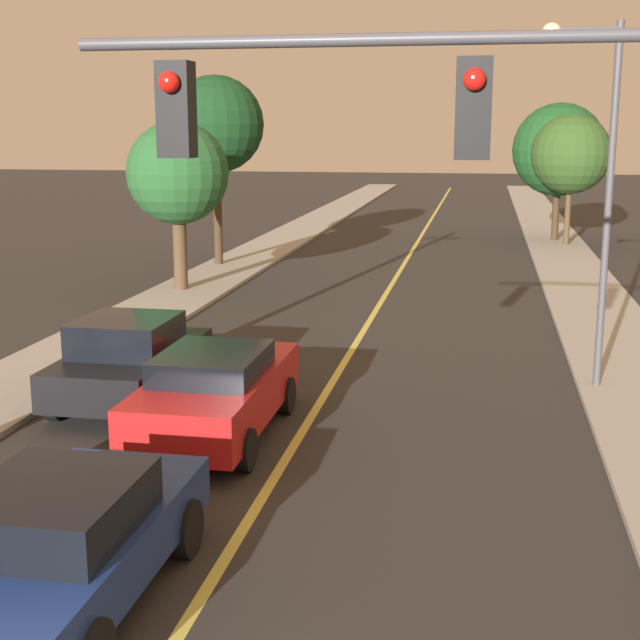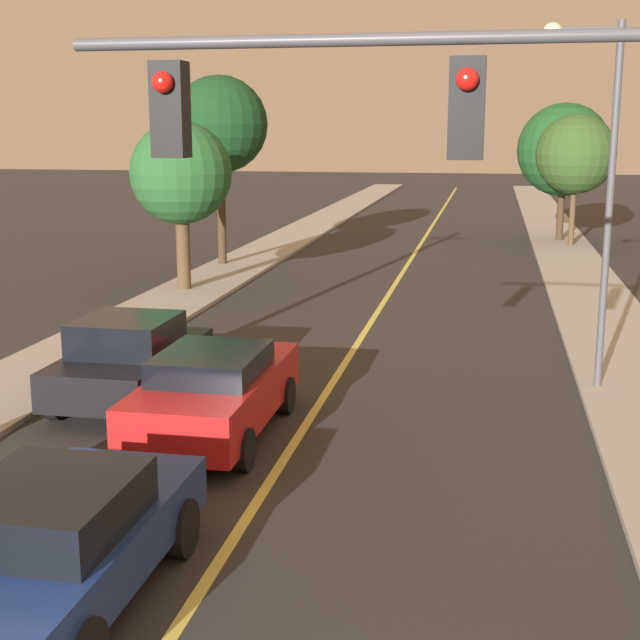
{
  "view_description": "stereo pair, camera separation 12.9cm",
  "coord_description": "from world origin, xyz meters",
  "px_view_note": "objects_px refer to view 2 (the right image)",
  "views": [
    {
      "loc": [
        2.89,
        -4.56,
        5.06
      ],
      "look_at": [
        0.0,
        11.21,
        1.6
      ],
      "focal_mm": 50.0,
      "sensor_mm": 36.0,
      "label": 1
    },
    {
      "loc": [
        3.02,
        -4.54,
        5.06
      ],
      "look_at": [
        0.0,
        11.21,
        1.6
      ],
      "focal_mm": 50.0,
      "sensor_mm": 36.0,
      "label": 2
    }
  ],
  "objects_px": {
    "tree_right_far": "(564,150)",
    "streetlamp_right": "(594,159)",
    "tree_left_far": "(181,174)",
    "tree_right_near": "(576,154)",
    "car_outer_lane_second": "(131,360)",
    "tree_left_near": "(219,125)",
    "car_near_lane_front": "(58,541)",
    "traffic_signal_mast": "(507,195)",
    "car_near_lane_second": "(215,391)"
  },
  "relations": [
    {
      "from": "car_outer_lane_second",
      "to": "tree_left_near",
      "type": "height_order",
      "value": "tree_left_near"
    },
    {
      "from": "car_outer_lane_second",
      "to": "streetlamp_right",
      "type": "relative_size",
      "value": 0.59
    },
    {
      "from": "traffic_signal_mast",
      "to": "tree_right_far",
      "type": "relative_size",
      "value": 1.04
    },
    {
      "from": "car_near_lane_second",
      "to": "tree_right_far",
      "type": "bearing_deg",
      "value": 74.99
    },
    {
      "from": "streetlamp_right",
      "to": "tree_right_far",
      "type": "distance_m",
      "value": 23.89
    },
    {
      "from": "tree_left_near",
      "to": "tree_right_near",
      "type": "xyz_separation_m",
      "value": [
        13.22,
        8.04,
        -1.19
      ]
    },
    {
      "from": "tree_left_far",
      "to": "car_near_lane_second",
      "type": "bearing_deg",
      "value": -68.47
    },
    {
      "from": "tree_right_near",
      "to": "car_near_lane_front",
      "type": "bearing_deg",
      "value": -103.87
    },
    {
      "from": "traffic_signal_mast",
      "to": "tree_right_far",
      "type": "xyz_separation_m",
      "value": [
        2.94,
        33.1,
        -0.35
      ]
    },
    {
      "from": "streetlamp_right",
      "to": "tree_left_near",
      "type": "height_order",
      "value": "streetlamp_right"
    },
    {
      "from": "tree_left_far",
      "to": "tree_right_far",
      "type": "height_order",
      "value": "tree_right_far"
    },
    {
      "from": "streetlamp_right",
      "to": "tree_right_far",
      "type": "xyz_separation_m",
      "value": [
        1.22,
        23.86,
        -0.39
      ]
    },
    {
      "from": "car_near_lane_second",
      "to": "tree_right_near",
      "type": "height_order",
      "value": "tree_right_near"
    },
    {
      "from": "car_near_lane_front",
      "to": "car_near_lane_second",
      "type": "distance_m",
      "value": 5.55
    },
    {
      "from": "tree_left_near",
      "to": "tree_right_near",
      "type": "distance_m",
      "value": 15.52
    },
    {
      "from": "car_near_lane_second",
      "to": "tree_left_far",
      "type": "bearing_deg",
      "value": 111.53
    },
    {
      "from": "car_near_lane_second",
      "to": "tree_right_near",
      "type": "bearing_deg",
      "value": 73.33
    },
    {
      "from": "traffic_signal_mast",
      "to": "tree_right_near",
      "type": "xyz_separation_m",
      "value": [
        3.31,
        31.44,
        -0.49
      ]
    },
    {
      "from": "streetlamp_right",
      "to": "tree_right_near",
      "type": "relative_size",
      "value": 1.23
    },
    {
      "from": "car_near_lane_front",
      "to": "traffic_signal_mast",
      "type": "bearing_deg",
      "value": 3.07
    },
    {
      "from": "tree_right_near",
      "to": "tree_left_far",
      "type": "bearing_deg",
      "value": -133.78
    },
    {
      "from": "traffic_signal_mast",
      "to": "tree_left_near",
      "type": "xyz_separation_m",
      "value": [
        -9.91,
        23.39,
        0.71
      ]
    },
    {
      "from": "car_near_lane_front",
      "to": "traffic_signal_mast",
      "type": "distance_m",
      "value": 5.83
    },
    {
      "from": "car_near_lane_front",
      "to": "tree_right_near",
      "type": "distance_m",
      "value": 32.79
    },
    {
      "from": "tree_left_far",
      "to": "tree_right_near",
      "type": "relative_size",
      "value": 0.93
    },
    {
      "from": "car_near_lane_front",
      "to": "streetlamp_right",
      "type": "bearing_deg",
      "value": 56.66
    },
    {
      "from": "tree_left_near",
      "to": "car_near_lane_front",
      "type": "bearing_deg",
      "value": -77.13
    },
    {
      "from": "tree_left_near",
      "to": "tree_right_near",
      "type": "relative_size",
      "value": 1.23
    },
    {
      "from": "car_near_lane_second",
      "to": "car_outer_lane_second",
      "type": "relative_size",
      "value": 1.13
    },
    {
      "from": "car_outer_lane_second",
      "to": "traffic_signal_mast",
      "type": "height_order",
      "value": "traffic_signal_mast"
    },
    {
      "from": "car_near_lane_front",
      "to": "streetlamp_right",
      "type": "height_order",
      "value": "streetlamp_right"
    },
    {
      "from": "car_near_lane_front",
      "to": "tree_right_near",
      "type": "xyz_separation_m",
      "value": [
        7.82,
        31.68,
        3.2
      ]
    },
    {
      "from": "car_near_lane_front",
      "to": "car_outer_lane_second",
      "type": "relative_size",
      "value": 1.08
    },
    {
      "from": "car_near_lane_front",
      "to": "tree_left_far",
      "type": "xyz_separation_m",
      "value": [
        -5.02,
        18.28,
        2.91
      ]
    },
    {
      "from": "car_near_lane_front",
      "to": "tree_left_near",
      "type": "height_order",
      "value": "tree_left_near"
    },
    {
      "from": "tree_right_near",
      "to": "tree_right_far",
      "type": "distance_m",
      "value": 1.71
    },
    {
      "from": "car_outer_lane_second",
      "to": "tree_left_far",
      "type": "height_order",
      "value": "tree_left_far"
    },
    {
      "from": "traffic_signal_mast",
      "to": "tree_left_near",
      "type": "relative_size",
      "value": 0.92
    },
    {
      "from": "car_near_lane_front",
      "to": "traffic_signal_mast",
      "type": "height_order",
      "value": "traffic_signal_mast"
    },
    {
      "from": "streetlamp_right",
      "to": "tree_left_near",
      "type": "xyz_separation_m",
      "value": [
        -11.63,
        14.16,
        0.66
      ]
    },
    {
      "from": "tree_right_far",
      "to": "streetlamp_right",
      "type": "bearing_deg",
      "value": -92.92
    },
    {
      "from": "car_near_lane_second",
      "to": "tree_right_near",
      "type": "xyz_separation_m",
      "value": [
        7.82,
        26.13,
        3.18
      ]
    },
    {
      "from": "tree_left_far",
      "to": "tree_right_near",
      "type": "distance_m",
      "value": 18.57
    },
    {
      "from": "car_near_lane_front",
      "to": "tree_left_far",
      "type": "relative_size",
      "value": 0.84
    },
    {
      "from": "traffic_signal_mast",
      "to": "tree_left_far",
      "type": "xyz_separation_m",
      "value": [
        -9.53,
        18.03,
        -0.78
      ]
    },
    {
      "from": "traffic_signal_mast",
      "to": "tree_right_near",
      "type": "bearing_deg",
      "value": 83.99
    },
    {
      "from": "car_outer_lane_second",
      "to": "traffic_signal_mast",
      "type": "distance_m",
      "value": 10.22
    },
    {
      "from": "tree_right_far",
      "to": "car_outer_lane_second",
      "type": "bearing_deg",
      "value": -110.07
    },
    {
      "from": "car_near_lane_front",
      "to": "car_near_lane_second",
      "type": "bearing_deg",
      "value": 90.0
    },
    {
      "from": "car_outer_lane_second",
      "to": "tree_left_near",
      "type": "bearing_deg",
      "value": 101.17
    }
  ]
}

